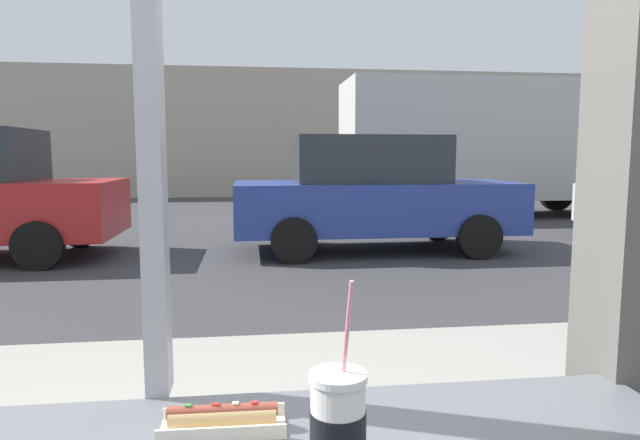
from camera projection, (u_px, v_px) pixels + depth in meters
ground_plane at (237, 245)px, 9.15m from camera, size 60.00×60.00×0.00m
sidewalk_strip at (212, 434)px, 2.84m from camera, size 16.00×2.80×0.11m
building_facade_far at (242, 133)px, 20.17m from camera, size 28.00×1.20×4.56m
soda_cup_right at (338, 424)px, 0.89m from camera, size 0.09×0.09×0.33m
hotdog_tray_far at (223, 418)px, 1.06m from camera, size 0.24×0.10×0.05m
parked_car_blue at (372, 193)px, 8.58m from camera, size 4.29×1.99×1.77m
box_truck at (478, 145)px, 13.46m from camera, size 6.91×2.44×3.23m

